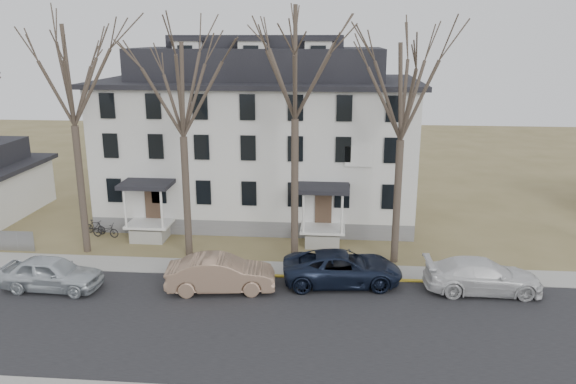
# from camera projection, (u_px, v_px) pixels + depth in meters

# --- Properties ---
(ground) EXTENTS (120.00, 120.00, 0.00)m
(ground) POSITION_uv_depth(u_px,v_px,m) (250.00, 352.00, 22.06)
(ground) COLOR olive
(ground) RESTS_ON ground
(main_road) EXTENTS (120.00, 10.00, 0.04)m
(main_road) POSITION_uv_depth(u_px,v_px,m) (258.00, 326.00, 23.98)
(main_road) COLOR #27272A
(main_road) RESTS_ON ground
(far_sidewalk) EXTENTS (120.00, 2.00, 0.08)m
(far_sidewalk) POSITION_uv_depth(u_px,v_px,m) (273.00, 270.00, 29.74)
(far_sidewalk) COLOR #A09F97
(far_sidewalk) RESTS_ON ground
(yellow_curb) EXTENTS (14.00, 0.25, 0.06)m
(yellow_curb) POSITION_uv_depth(u_px,v_px,m) (369.00, 281.00, 28.46)
(yellow_curb) COLOR gold
(yellow_curb) RESTS_ON ground
(boarding_house) EXTENTS (20.80, 12.36, 12.05)m
(boarding_house) POSITION_uv_depth(u_px,v_px,m) (260.00, 137.00, 38.02)
(boarding_house) COLOR slate
(boarding_house) RESTS_ON ground
(tree_far_left) EXTENTS (8.40, 8.40, 13.72)m
(tree_far_left) POSITION_uv_depth(u_px,v_px,m) (69.00, 68.00, 29.61)
(tree_far_left) COLOR #473B31
(tree_far_left) RESTS_ON ground
(tree_mid_left) EXTENTS (7.80, 7.80, 12.74)m
(tree_mid_left) POSITION_uv_depth(u_px,v_px,m) (181.00, 83.00, 29.31)
(tree_mid_left) COLOR #473B31
(tree_mid_left) RESTS_ON ground
(tree_center) EXTENTS (9.00, 9.00, 14.70)m
(tree_center) POSITION_uv_depth(u_px,v_px,m) (295.00, 54.00, 28.41)
(tree_center) COLOR #473B31
(tree_center) RESTS_ON ground
(tree_mid_right) EXTENTS (7.80, 7.80, 12.74)m
(tree_mid_right) POSITION_uv_depth(u_px,v_px,m) (403.00, 85.00, 28.35)
(tree_mid_right) COLOR #473B31
(tree_mid_right) RESTS_ON ground
(car_silver) EXTENTS (4.94, 2.17, 1.66)m
(car_silver) POSITION_uv_depth(u_px,v_px,m) (52.00, 274.00, 27.23)
(car_silver) COLOR silver
(car_silver) RESTS_ON ground
(car_tan) EXTENTS (5.41, 2.46, 1.72)m
(car_tan) POSITION_uv_depth(u_px,v_px,m) (221.00, 275.00, 27.10)
(car_tan) COLOR #97775E
(car_tan) RESTS_ON ground
(car_navy) EXTENTS (6.15, 3.33, 1.64)m
(car_navy) POSITION_uv_depth(u_px,v_px,m) (342.00, 269.00, 27.89)
(car_navy) COLOR black
(car_navy) RESTS_ON ground
(car_white) EXTENTS (5.60, 2.38, 1.61)m
(car_white) POSITION_uv_depth(u_px,v_px,m) (483.00, 277.00, 27.00)
(car_white) COLOR silver
(car_white) RESTS_ON ground
(bicycle_left) EXTENTS (1.72, 0.73, 0.88)m
(bicycle_left) POSITION_uv_depth(u_px,v_px,m) (106.00, 231.00, 34.43)
(bicycle_left) COLOR black
(bicycle_left) RESTS_ON ground
(bicycle_right) EXTENTS (1.54, 0.81, 0.89)m
(bicycle_right) POSITION_uv_depth(u_px,v_px,m) (95.00, 227.00, 35.03)
(bicycle_right) COLOR black
(bicycle_right) RESTS_ON ground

